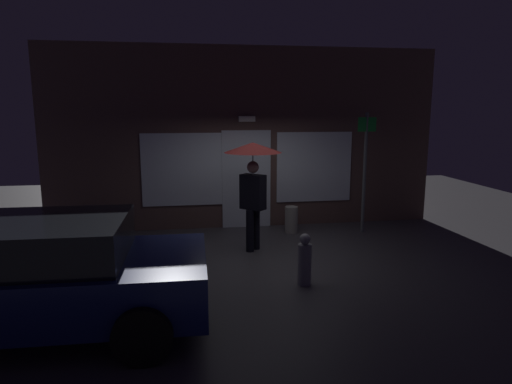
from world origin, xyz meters
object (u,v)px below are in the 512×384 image
object	(u,v)px
fire_hydrant	(305,261)
sidewalk_bollard	(291,220)
person_with_umbrella	(253,167)
parked_car	(23,275)
street_sign_post	(365,166)

from	to	relation	value
fire_hydrant	sidewalk_bollard	bearing A→B (deg)	80.39
person_with_umbrella	sidewalk_bollard	xyz separation A→B (m)	(1.02, 1.11, -1.31)
parked_car	sidewalk_bollard	xyz separation A→B (m)	(4.19, 3.83, -0.43)
person_with_umbrella	fire_hydrant	bearing A→B (deg)	149.17
person_with_umbrella	fire_hydrant	size ratio (longest dim) A/B	2.55
person_with_umbrella	parked_car	xyz separation A→B (m)	(-3.18, -2.72, -0.88)
street_sign_post	fire_hydrant	bearing A→B (deg)	-126.97
person_with_umbrella	sidewalk_bollard	bearing A→B (deg)	-89.40
parked_car	street_sign_post	world-z (taller)	street_sign_post
parked_car	fire_hydrant	size ratio (longest dim) A/B	5.39
parked_car	street_sign_post	xyz separation A→B (m)	(5.75, 3.63, 0.75)
person_with_umbrella	street_sign_post	xyz separation A→B (m)	(2.57, 0.90, -0.14)
parked_car	street_sign_post	distance (m)	6.84
street_sign_post	person_with_umbrella	bearing A→B (deg)	-160.60
person_with_umbrella	parked_car	world-z (taller)	person_with_umbrella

